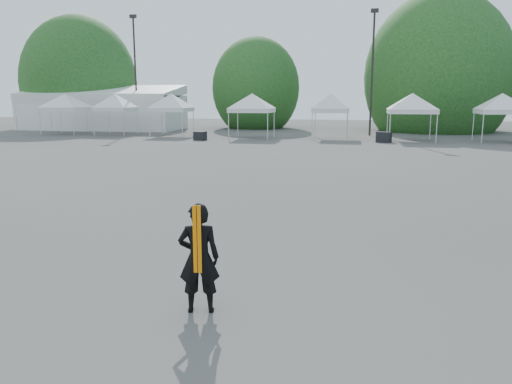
# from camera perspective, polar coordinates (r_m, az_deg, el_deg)

# --- Properties ---
(ground) EXTENTS (120.00, 120.00, 0.00)m
(ground) POSITION_cam_1_polar(r_m,az_deg,el_deg) (10.22, -0.20, -6.70)
(ground) COLOR #474442
(ground) RESTS_ON ground
(marquee) EXTENTS (15.00, 6.25, 4.23)m
(marquee) POSITION_cam_1_polar(r_m,az_deg,el_deg) (50.60, -17.13, 9.09)
(marquee) COLOR white
(marquee) RESTS_ON ground
(light_pole_west) EXTENTS (0.60, 0.25, 10.30)m
(light_pole_west) POSITION_cam_1_polar(r_m,az_deg,el_deg) (47.98, -13.64, 13.74)
(light_pole_west) COLOR black
(light_pole_west) RESTS_ON ground
(light_pole_east) EXTENTS (0.60, 0.25, 9.80)m
(light_pole_east) POSITION_cam_1_polar(r_m,az_deg,el_deg) (41.64, 13.16, 13.90)
(light_pole_east) COLOR black
(light_pole_east) RESTS_ON ground
(tree_far_w) EXTENTS (4.80, 4.80, 7.30)m
(tree_far_w) POSITION_cam_1_polar(r_m,az_deg,el_deg) (55.18, -19.52, 11.73)
(tree_far_w) COLOR #382314
(tree_far_w) RESTS_ON ground
(tree_mid_w) EXTENTS (4.16, 4.16, 6.33)m
(tree_mid_w) POSITION_cam_1_polar(r_m,az_deg,el_deg) (50.55, -0.01, 11.78)
(tree_mid_w) COLOR #382314
(tree_mid_w) RESTS_ON ground
(tree_mid_e) EXTENTS (5.12, 5.12, 7.79)m
(tree_mid_e) POSITION_cam_1_polar(r_m,az_deg,el_deg) (49.09, 20.07, 12.24)
(tree_mid_e) COLOR #382314
(tree_mid_e) RESTS_ON ground
(tent_a) EXTENTS (4.48, 4.48, 3.88)m
(tent_a) POSITION_cam_1_polar(r_m,az_deg,el_deg) (44.88, -20.96, 10.09)
(tent_a) COLOR silver
(tent_a) RESTS_ON ground
(tent_b) EXTENTS (3.91, 3.91, 3.88)m
(tent_b) POSITION_cam_1_polar(r_m,az_deg,el_deg) (42.96, -15.82, 10.39)
(tent_b) COLOR silver
(tent_b) RESTS_ON ground
(tent_c) EXTENTS (4.08, 4.08, 3.88)m
(tent_c) POSITION_cam_1_polar(r_m,az_deg,el_deg) (40.65, -9.68, 10.64)
(tent_c) COLOR silver
(tent_c) RESTS_ON ground
(tent_d) EXTENTS (4.39, 4.39, 3.88)m
(tent_d) POSITION_cam_1_polar(r_m,az_deg,el_deg) (37.93, -0.46, 10.79)
(tent_d) COLOR silver
(tent_d) RESTS_ON ground
(tent_e) EXTENTS (3.80, 3.80, 3.88)m
(tent_e) POSITION_cam_1_polar(r_m,az_deg,el_deg) (37.79, 8.58, 10.67)
(tent_e) COLOR silver
(tent_e) RESTS_ON ground
(tent_f) EXTENTS (4.59, 4.59, 3.88)m
(tent_f) POSITION_cam_1_polar(r_m,az_deg,el_deg) (37.10, 17.45, 10.30)
(tent_f) COLOR silver
(tent_f) RESTS_ON ground
(tent_g) EXTENTS (4.29, 4.29, 3.88)m
(tent_g) POSITION_cam_1_polar(r_m,az_deg,el_deg) (38.47, 26.33, 9.69)
(tent_g) COLOR silver
(tent_g) RESTS_ON ground
(man) EXTENTS (0.66, 0.52, 1.62)m
(man) POSITION_cam_1_polar(r_m,az_deg,el_deg) (7.24, -6.54, -7.49)
(man) COLOR black
(man) RESTS_ON ground
(crate_west) EXTENTS (0.92, 0.79, 0.63)m
(crate_west) POSITION_cam_1_polar(r_m,az_deg,el_deg) (36.41, -6.40, 6.40)
(crate_west) COLOR black
(crate_west) RESTS_ON ground
(crate_mid) EXTENTS (1.11, 0.98, 0.72)m
(crate_mid) POSITION_cam_1_polar(r_m,az_deg,el_deg) (35.51, 14.40, 6.09)
(crate_mid) COLOR black
(crate_mid) RESTS_ON ground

